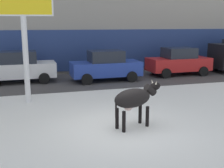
{
  "coord_description": "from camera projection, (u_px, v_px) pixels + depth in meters",
  "views": [
    {
      "loc": [
        -3.0,
        -8.84,
        3.46
      ],
      "look_at": [
        0.13,
        1.89,
        1.1
      ],
      "focal_mm": 46.55,
      "sensor_mm": 36.0,
      "label": 1
    }
  ],
  "objects": [
    {
      "name": "car_white_sedan",
      "position": [
        19.0,
        67.0,
        17.08
      ],
      "size": [
        4.22,
        2.02,
        1.84
      ],
      "color": "white",
      "rests_on": "ground"
    },
    {
      "name": "pedestrian_near_billboard",
      "position": [
        189.0,
        56.0,
        23.07
      ],
      "size": [
        0.36,
        0.24,
        1.73
      ],
      "color": "#282833",
      "rests_on": "ground"
    },
    {
      "name": "car_blue_sedan",
      "position": [
        106.0,
        66.0,
        17.59
      ],
      "size": [
        4.22,
        2.02,
        1.84
      ],
      "color": "#233D9E",
      "rests_on": "ground"
    },
    {
      "name": "ground_plane",
      "position": [
        124.0,
        127.0,
        9.84
      ],
      "size": [
        120.0,
        120.0,
        0.0
      ],
      "primitive_type": "plane",
      "color": "white"
    },
    {
      "name": "billboard",
      "position": [
        22.0,
        2.0,
        12.05
      ],
      "size": [
        2.52,
        0.65,
        5.56
      ],
      "color": "silver",
      "rests_on": "ground"
    },
    {
      "name": "cow_black",
      "position": [
        134.0,
        99.0,
        9.64
      ],
      "size": [
        1.93,
        0.98,
        1.54
      ],
      "color": "black",
      "rests_on": "ground"
    },
    {
      "name": "road_strip",
      "position": [
        80.0,
        81.0,
        17.72
      ],
      "size": [
        60.0,
        5.6,
        0.01
      ],
      "primitive_type": "cube",
      "color": "#423F3F",
      "rests_on": "ground"
    },
    {
      "name": "car_red_sedan",
      "position": [
        179.0,
        62.0,
        19.53
      ],
      "size": [
        4.22,
        2.02,
        1.84
      ],
      "color": "red",
      "rests_on": "ground"
    },
    {
      "name": "pedestrian_by_cars",
      "position": [
        154.0,
        57.0,
        22.25
      ],
      "size": [
        0.36,
        0.24,
        1.73
      ],
      "color": "#282833",
      "rests_on": "ground"
    }
  ]
}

